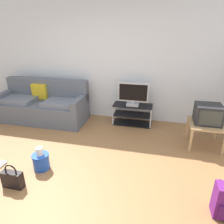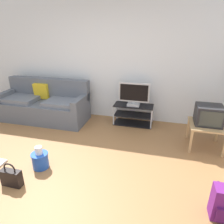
{
  "view_description": "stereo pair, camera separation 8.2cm",
  "coord_description": "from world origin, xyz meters",
  "views": [
    {
      "loc": [
        1.27,
        -2.08,
        2.01
      ],
      "look_at": [
        0.49,
        1.29,
        0.59
      ],
      "focal_mm": 32.2,
      "sensor_mm": 36.0,
      "label": 1
    },
    {
      "loc": [
        1.35,
        -2.06,
        2.01
      ],
      "look_at": [
        0.49,
        1.29,
        0.59
      ],
      "focal_mm": 32.2,
      "sensor_mm": 36.0,
      "label": 2
    }
  ],
  "objects": [
    {
      "name": "flat_tv",
      "position": [
        0.78,
        2.09,
        0.71
      ],
      "size": [
        0.66,
        0.22,
        0.51
      ],
      "color": "#B2B2B7",
      "rests_on": "tv_stand"
    },
    {
      "name": "cleaning_bucket",
      "position": [
        -0.38,
        0.18,
        0.15
      ],
      "size": [
        0.26,
        0.26,
        0.37
      ],
      "color": "blue",
      "rests_on": "ground_plane"
    },
    {
      "name": "side_table",
      "position": [
        2.19,
        1.46,
        0.4
      ],
      "size": [
        0.59,
        0.59,
        0.46
      ],
      "color": "tan",
      "rests_on": "ground_plane"
    },
    {
      "name": "ground_plane",
      "position": [
        0.0,
        0.0,
        -0.01
      ],
      "size": [
        9.0,
        9.8,
        0.02
      ],
      "primitive_type": "cube",
      "color": "olive"
    },
    {
      "name": "wall_back",
      "position": [
        0.0,
        2.45,
        1.35
      ],
      "size": [
        9.0,
        0.1,
        2.7
      ],
      "primitive_type": "cube",
      "color": "silver",
      "rests_on": "ground_plane"
    },
    {
      "name": "tv_stand",
      "position": [
        0.78,
        2.11,
        0.23
      ],
      "size": [
        0.86,
        0.38,
        0.46
      ],
      "color": "black",
      "rests_on": "ground_plane"
    },
    {
      "name": "couch",
      "position": [
        -1.31,
        1.87,
        0.35
      ],
      "size": [
        2.04,
        0.82,
        0.94
      ],
      "color": "#565B66",
      "rests_on": "ground_plane"
    },
    {
      "name": "handbag",
      "position": [
        -0.54,
        -0.27,
        0.13
      ],
      "size": [
        0.29,
        0.11,
        0.36
      ],
      "rotation": [
        0.0,
        0.0,
        -0.16
      ],
      "color": "black",
      "rests_on": "ground_plane"
    },
    {
      "name": "crt_tv",
      "position": [
        2.19,
        1.48,
        0.63
      ],
      "size": [
        0.44,
        0.39,
        0.34
      ],
      "color": "#232326",
      "rests_on": "side_table"
    }
  ]
}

